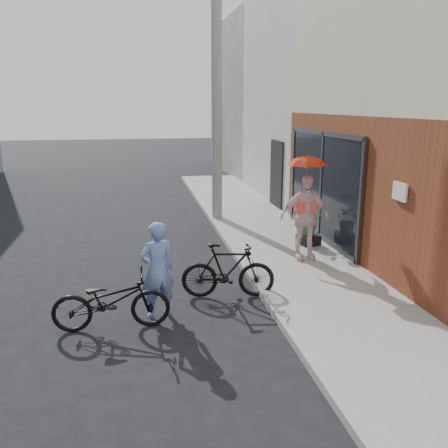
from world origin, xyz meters
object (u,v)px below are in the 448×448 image
object	(u,v)px
bike_left	(111,301)
bike_right	(228,271)
officer	(157,270)
utility_pole	(217,93)
kimono_woman	(305,217)
planter	(308,239)

from	to	relation	value
bike_left	bike_right	size ratio (longest dim) A/B	1.07
bike_left	bike_right	world-z (taller)	bike_right
officer	bike_right	size ratio (longest dim) A/B	0.96
bike_left	officer	bearing A→B (deg)	-64.87
utility_pole	officer	xyz separation A→B (m)	(-1.96, -5.91, -2.74)
officer	kimono_woman	size ratio (longest dim) A/B	0.87
bike_right	kimono_woman	bearing A→B (deg)	-43.50
utility_pole	kimono_woman	xyz separation A→B (m)	(1.12, -3.95, -2.51)
bike_left	kimono_woman	size ratio (longest dim) A/B	0.97
utility_pole	bike_left	size ratio (longest dim) A/B	4.13
utility_pole	planter	bearing A→B (deg)	-62.12
bike_right	kimono_woman	world-z (taller)	kimono_woman
bike_right	officer	bearing A→B (deg)	123.00
planter	utility_pole	bearing A→B (deg)	117.88
bike_right	planter	xyz separation A→B (m)	(2.33, 2.38, -0.25)
bike_left	planter	distance (m)	5.33
bike_right	utility_pole	bearing A→B (deg)	1.23
utility_pole	planter	size ratio (longest dim) A/B	16.65
officer	kimono_woman	distance (m)	3.66
bike_left	kimono_woman	bearing A→B (deg)	-58.42
utility_pole	planter	xyz separation A→B (m)	(1.59, -3.00, -3.27)
officer	kimono_woman	bearing A→B (deg)	-167.33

